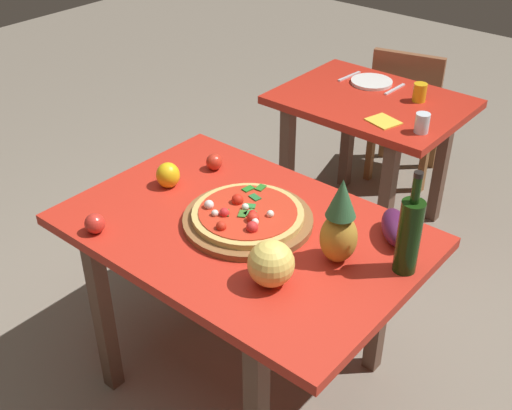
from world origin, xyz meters
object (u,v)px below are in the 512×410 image
at_px(dining_chair, 406,108).
at_px(drinking_glass_juice, 420,92).
at_px(eggplant, 395,227).
at_px(display_table, 243,247).
at_px(tomato_by_bottle, 214,162).
at_px(wine_bottle, 409,235).
at_px(pineapple_left, 340,225).
at_px(bell_pepper, 168,175).
at_px(tomato_near_board, 95,224).
at_px(knife_utensil, 395,89).
at_px(pizza, 246,214).
at_px(melon, 271,264).
at_px(napkin_folded, 383,121).
at_px(pizza_board, 247,220).
at_px(fork_utensil, 349,76).
at_px(drinking_glass_water, 422,123).
at_px(background_table, 370,121).
at_px(dinner_plate, 372,82).

xyz_separation_m(dining_chair, drinking_glass_juice, (0.28, -0.46, 0.32)).
bearing_deg(eggplant, display_table, -147.81).
bearing_deg(eggplant, tomato_by_bottle, -176.75).
bearing_deg(wine_bottle, pineapple_left, -154.49).
bearing_deg(eggplant, bell_pepper, -163.37).
distance_m(tomato_near_board, knife_utensil, 1.81).
xyz_separation_m(pineapple_left, tomato_near_board, (-0.74, -0.41, -0.10)).
xyz_separation_m(dining_chair, tomato_near_board, (-0.05, -2.22, 0.31)).
distance_m(pineapple_left, tomato_by_bottle, 0.76).
bearing_deg(pizza, melon, -36.36).
bearing_deg(display_table, napkin_folded, 92.87).
bearing_deg(melon, tomato_near_board, -164.40).
relative_size(dining_chair, pineapple_left, 2.76).
relative_size(pizza_board, pizza, 1.17).
bearing_deg(fork_utensil, eggplant, -45.52).
relative_size(tomato_near_board, drinking_glass_water, 0.79).
bearing_deg(drinking_glass_water, dining_chair, 120.63).
bearing_deg(background_table, drinking_glass_water, -26.93).
bearing_deg(knife_utensil, drinking_glass_juice, -14.45).
bearing_deg(drinking_glass_juice, bell_pepper, -104.99).
relative_size(pineapple_left, knife_utensil, 1.71).
xyz_separation_m(dining_chair, bell_pepper, (-0.09, -1.83, 0.32)).
distance_m(dining_chair, napkin_folded, 0.87).
xyz_separation_m(wine_bottle, bell_pepper, (-0.97, -0.12, -0.09)).
bearing_deg(dinner_plate, pizza_board, -76.51).
distance_m(wine_bottle, dinner_plate, 1.59).
distance_m(display_table, background_table, 1.30).
xyz_separation_m(pineapple_left, drinking_glass_water, (-0.23, 1.03, -0.09)).
distance_m(display_table, tomato_by_bottle, 0.45).
distance_m(bell_pepper, napkin_folded, 1.11).
bearing_deg(pizza, wine_bottle, 12.52).
bearing_deg(drinking_glass_water, pineapple_left, -77.29).
bearing_deg(melon, pizza_board, 143.03).
bearing_deg(dining_chair, knife_utensil, 91.61).
relative_size(dinner_plate, knife_utensil, 1.22).
xyz_separation_m(tomato_by_bottle, dinner_plate, (0.02, 1.21, -0.03)).
height_order(melon, fork_utensil, melon).
height_order(pizza_board, drinking_glass_water, drinking_glass_water).
height_order(display_table, knife_utensil, knife_utensil).
distance_m(tomato_by_bottle, knife_utensil, 1.22).
xyz_separation_m(melon, tomato_by_bottle, (-0.63, 0.42, -0.04)).
relative_size(pizza, eggplant, 2.02).
relative_size(wine_bottle, drinking_glass_water, 3.99).
bearing_deg(tomato_near_board, pizza, 45.88).
bearing_deg(napkin_folded, dining_chair, 108.88).
height_order(wine_bottle, eggplant, wine_bottle).
xyz_separation_m(pizza, pineapple_left, (0.37, 0.03, 0.10)).
distance_m(wine_bottle, napkin_folded, 1.12).
height_order(display_table, dinner_plate, dinner_plate).
xyz_separation_m(eggplant, drinking_glass_juice, (-0.49, 1.11, 0.00)).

